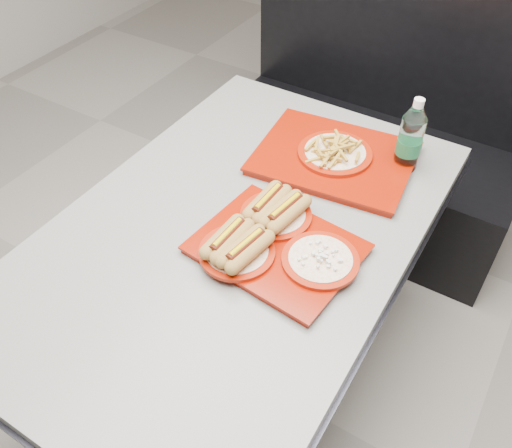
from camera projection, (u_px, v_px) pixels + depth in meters
The scene contains 6 objects.
ground at pixel (240, 372), 2.00m from camera, with size 6.00×6.00×0.00m, color gray.
diner_table at pixel (236, 268), 1.59m from camera, with size 0.92×1.42×0.75m.
booth_bench at pixel (373, 135), 2.39m from camera, with size 1.30×0.57×1.35m.
tray_near at pixel (272, 240), 1.40m from camera, with size 0.43×0.37×0.09m.
tray_far at pixel (335, 155), 1.67m from camera, with size 0.51×0.42×0.09m.
water_bottle at pixel (410, 139), 1.60m from camera, with size 0.07×0.07×0.24m.
Camera 1 is at (0.60, -0.86, 1.79)m, focal length 38.00 mm.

